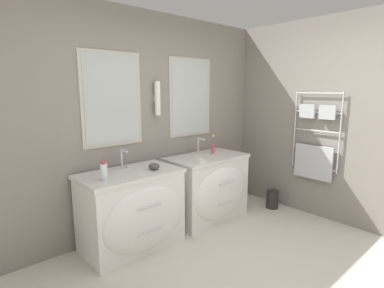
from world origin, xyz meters
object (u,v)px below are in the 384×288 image
(vanity_left, at_px, (133,210))
(toiletry_bottle, at_px, (104,172))
(vanity_right, at_px, (208,187))
(amenity_bowl, at_px, (154,166))
(waste_bin, at_px, (272,199))
(flower_vase, at_px, (213,146))

(vanity_left, relative_size, toiletry_bottle, 5.67)
(vanity_right, bearing_deg, amenity_bowl, -176.39)
(vanity_left, bearing_deg, amenity_bowl, -13.00)
(waste_bin, bearing_deg, toiletry_bottle, 172.29)
(vanity_right, relative_size, toiletry_bottle, 5.67)
(vanity_left, height_order, vanity_right, same)
(vanity_right, height_order, amenity_bowl, amenity_bowl)
(vanity_left, relative_size, flower_vase, 4.04)
(vanity_left, height_order, flower_vase, flower_vase)
(amenity_bowl, bearing_deg, vanity_left, 167.00)
(vanity_left, bearing_deg, vanity_right, 0.00)
(vanity_right, bearing_deg, waste_bin, -22.66)
(toiletry_bottle, xyz_separation_m, waste_bin, (2.40, -0.33, -0.79))
(amenity_bowl, relative_size, waste_bin, 0.46)
(vanity_left, relative_size, vanity_right, 1.00)
(vanity_left, distance_m, waste_bin, 2.12)
(toiletry_bottle, bearing_deg, vanity_left, 10.41)
(vanity_right, bearing_deg, vanity_left, 180.00)
(flower_vase, relative_size, waste_bin, 1.01)
(flower_vase, bearing_deg, vanity_right, -150.63)
(vanity_right, height_order, toiletry_bottle, toiletry_bottle)
(vanity_left, bearing_deg, flower_vase, 4.40)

